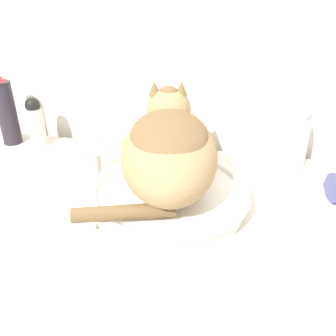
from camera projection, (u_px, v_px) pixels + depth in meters
vanity_counter at (151, 315)px, 1.00m from camera, size 1.15×0.52×0.81m
sink_basin at (169, 195)px, 0.76m from camera, size 0.34×0.34×0.05m
cat at (169, 146)px, 0.72m from camera, size 0.28×0.35×0.19m
faucet at (93, 154)px, 0.83m from camera, size 0.13×0.07×0.14m
deodorant_stick at (36, 122)px, 1.01m from camera, size 0.05×0.05×0.14m
lotion_bottle_white at (297, 137)px, 0.88m from camera, size 0.06×0.06×0.17m
hairspray_can_black at (7, 112)px, 1.02m from camera, size 0.05×0.05×0.20m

